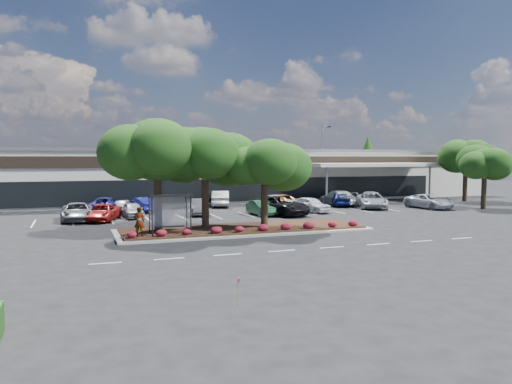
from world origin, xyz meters
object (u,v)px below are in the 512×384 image
object	(u,v)px
light_pole	(323,166)
car_0	(102,213)
car_1	(77,212)
survey_stake	(238,287)

from	to	relation	value
light_pole	car_0	bearing A→B (deg)	-152.99
car_0	car_1	xyz separation A→B (m)	(-1.93, 0.56, 0.07)
survey_stake	car_1	world-z (taller)	car_1
light_pole	survey_stake	distance (m)	48.04
light_pole	survey_stake	world-z (taller)	light_pole
survey_stake	car_0	bearing A→B (deg)	97.11
car_1	car_0	bearing A→B (deg)	-15.34
survey_stake	car_1	bearing A→B (deg)	100.94
survey_stake	car_1	xyz separation A→B (m)	(-5.25, 27.13, 0.11)
survey_stake	car_1	size ratio (longest dim) A/B	0.18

